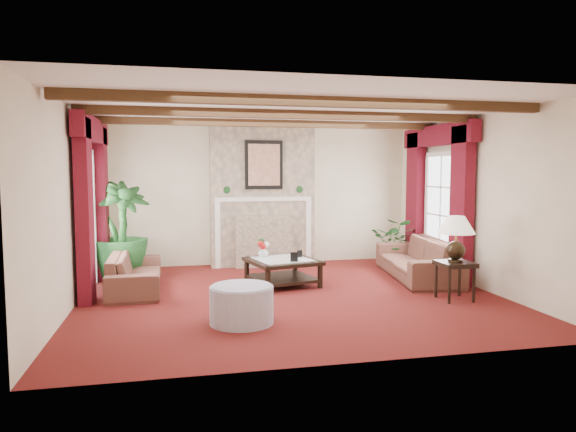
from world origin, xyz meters
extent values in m
plane|color=#450C0C|center=(0.00, 0.00, 0.00)|extent=(6.00, 6.00, 0.00)
plane|color=white|center=(0.00, 0.00, 2.70)|extent=(6.00, 6.00, 0.00)
cube|color=beige|center=(0.00, 2.75, 1.35)|extent=(6.00, 0.02, 2.70)
cube|color=beige|center=(-3.00, 0.00, 1.35)|extent=(0.02, 5.50, 2.70)
cube|color=beige|center=(3.00, 0.00, 1.35)|extent=(0.02, 5.50, 2.70)
imported|color=black|center=(-2.27, 0.87, 0.37)|extent=(1.94, 0.65, 0.75)
imported|color=black|center=(2.41, 0.79, 0.44)|extent=(2.47, 1.32, 0.89)
imported|color=black|center=(-2.55, 1.76, 0.47)|extent=(2.45, 2.52, 0.93)
imported|color=black|center=(2.48, 1.92, 0.36)|extent=(1.69, 1.70, 0.72)
cylinder|color=#9893A6|center=(-0.87, -1.23, 0.22)|extent=(0.77, 0.77, 0.45)
imported|color=silver|center=(-0.24, 0.99, 0.50)|extent=(0.26, 0.26, 0.17)
imported|color=black|center=(0.26, 0.44, 0.55)|extent=(0.21, 0.14, 0.27)
camera|label=1|loc=(-1.61, -7.27, 1.83)|focal=32.00mm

